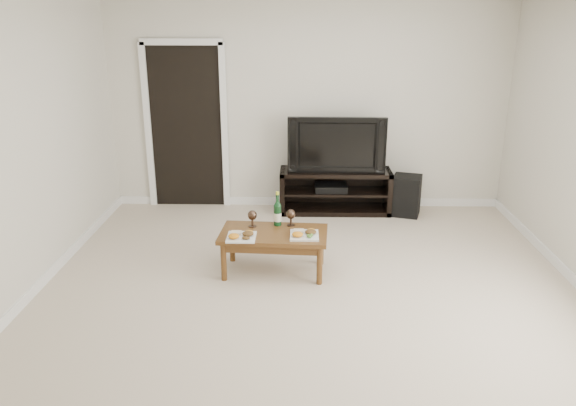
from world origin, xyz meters
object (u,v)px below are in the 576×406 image
Objects in this scene: coffee_table at (274,252)px; subwoofer at (406,195)px; media_console at (335,191)px; television at (336,143)px.

subwoofer is at bearing 46.94° from coffee_table.
media_console is 1.92m from coffee_table.
coffee_table is at bearing -111.25° from media_console.
subwoofer is 0.49× the size of coffee_table.
television is 1.10m from subwoofer.
coffee_table is at bearing -116.48° from subwoofer.
subwoofer is at bearing -5.70° from media_console.
television is 2.39× the size of subwoofer.
television reaches higher than subwoofer.
media_console reaches higher than subwoofer.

